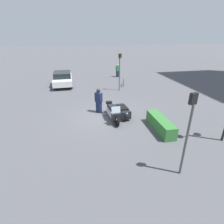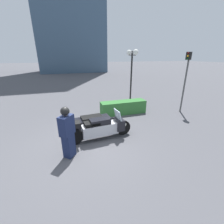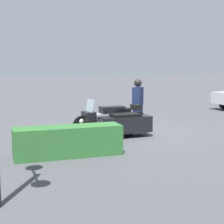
{
  "view_description": "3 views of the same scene",
  "coord_description": "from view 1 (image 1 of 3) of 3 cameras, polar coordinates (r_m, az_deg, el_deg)",
  "views": [
    {
      "loc": [
        10.8,
        -1.83,
        5.12
      ],
      "look_at": [
        1.38,
        0.08,
        0.81
      ],
      "focal_mm": 28.0,
      "sensor_mm": 36.0,
      "label": 1
    },
    {
      "loc": [
        -0.5,
        -4.91,
        3.16
      ],
      "look_at": [
        1.16,
        0.21,
        1.13
      ],
      "focal_mm": 24.0,
      "sensor_mm": 36.0,
      "label": 2
    },
    {
      "loc": [
        4.3,
        10.76,
        2.16
      ],
      "look_at": [
        0.77,
        0.52,
        0.74
      ],
      "focal_mm": 55.0,
      "sensor_mm": 36.0,
      "label": 3
    }
  ],
  "objects": [
    {
      "name": "traffic_light_far",
      "position": [
        16.98,
        2.53,
        14.49
      ],
      "size": [
        0.22,
        0.28,
        3.48
      ],
      "rotation": [
        0.0,
        0.0,
        0.14
      ],
      "color": "#4C4C4C",
      "rests_on": "ground"
    },
    {
      "name": "traffic_light_near",
      "position": [
        6.73,
        23.79,
        -3.66
      ],
      "size": [
        0.22,
        0.28,
        3.36
      ],
      "rotation": [
        0.0,
        0.0,
        3.36
      ],
      "color": "#4C4C4C",
      "rests_on": "ground"
    },
    {
      "name": "parked_car_background",
      "position": [
        19.79,
        -15.79,
        10.53
      ],
      "size": [
        4.38,
        2.02,
        1.45
      ],
      "rotation": [
        0.0,
        0.0,
        3.17
      ],
      "color": "silver",
      "rests_on": "ground"
    },
    {
      "name": "ground_plane",
      "position": [
        12.09,
        -1.69,
        -0.92
      ],
      "size": [
        160.0,
        160.0,
        0.0
      ],
      "primitive_type": "plane",
      "color": "#4C4C51"
    },
    {
      "name": "pedestrian_bystander",
      "position": [
        23.14,
        1.89,
        13.4
      ],
      "size": [
        0.41,
        0.53,
        1.63
      ],
      "rotation": [
        0.0,
        0.0,
        0.33
      ],
      "color": "#191E38",
      "rests_on": "ground"
    },
    {
      "name": "bicycle_parked",
      "position": [
        19.13,
        3.71,
        9.52
      ],
      "size": [
        1.54,
        0.48,
        0.69
      ],
      "rotation": [
        0.0,
        0.0,
        -0.28
      ],
      "color": "black",
      "rests_on": "ground"
    },
    {
      "name": "hedge_bush_curbside",
      "position": [
        10.47,
        15.51,
        -3.82
      ],
      "size": [
        2.61,
        0.68,
        0.74
      ],
      "primitive_type": "cube",
      "color": "#337033",
      "rests_on": "ground"
    },
    {
      "name": "police_motorcycle",
      "position": [
        11.41,
        2.13,
        0.05
      ],
      "size": [
        2.66,
        1.37,
        1.15
      ],
      "rotation": [
        0.0,
        0.0,
        0.08
      ],
      "color": "black",
      "rests_on": "ground"
    },
    {
      "name": "officer_rider",
      "position": [
        12.18,
        -4.38,
        3.89
      ],
      "size": [
        0.52,
        0.55,
        1.74
      ],
      "rotation": [
        0.0,
        0.0,
        2.44
      ],
      "color": "#192347",
      "rests_on": "ground"
    }
  ]
}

